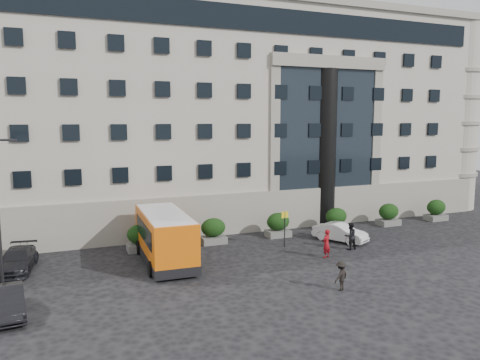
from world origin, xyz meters
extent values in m
plane|color=black|center=(0.00, 0.00, 0.00)|extent=(120.00, 120.00, 0.00)
cube|color=#A7A294|center=(6.00, 22.00, 9.00)|extent=(44.00, 24.00, 18.00)
cylinder|color=black|center=(12.00, 10.30, 6.50)|extent=(1.80, 1.80, 13.00)
cube|color=#545452|center=(-4.00, 7.80, 0.25)|extent=(1.80, 1.20, 0.50)
ellipsoid|color=black|center=(-4.00, 7.80, 1.17)|extent=(1.80, 1.26, 1.34)
cube|color=#545452|center=(1.20, 7.80, 0.25)|extent=(1.80, 1.20, 0.50)
ellipsoid|color=black|center=(1.20, 7.80, 1.17)|extent=(1.80, 1.26, 1.34)
cube|color=#545452|center=(6.40, 7.80, 0.25)|extent=(1.80, 1.20, 0.50)
ellipsoid|color=black|center=(6.40, 7.80, 1.17)|extent=(1.80, 1.26, 1.34)
cube|color=#545452|center=(11.60, 7.80, 0.25)|extent=(1.80, 1.20, 0.50)
ellipsoid|color=black|center=(11.60, 7.80, 1.17)|extent=(1.80, 1.26, 1.34)
cube|color=#545452|center=(16.80, 7.80, 0.25)|extent=(1.80, 1.20, 0.50)
ellipsoid|color=black|center=(16.80, 7.80, 1.17)|extent=(1.80, 1.26, 1.34)
cube|color=#545452|center=(22.00, 7.80, 0.25)|extent=(1.80, 1.20, 0.50)
ellipsoid|color=black|center=(22.00, 7.80, 1.17)|extent=(1.80, 1.26, 1.34)
cylinder|color=#262628|center=(-11.55, 3.00, 7.85)|extent=(0.90, 0.12, 0.12)
cube|color=black|center=(-11.10, 3.00, 7.80)|extent=(0.35, 0.18, 0.14)
cylinder|color=#262628|center=(5.50, 5.00, 1.25)|extent=(0.08, 0.08, 2.50)
cube|color=yellow|center=(5.50, 5.00, 2.30)|extent=(0.50, 0.06, 0.45)
cube|color=#E3600A|center=(-3.04, 4.67, 1.82)|extent=(2.81, 7.56, 2.55)
cube|color=black|center=(-3.04, 4.67, 0.45)|extent=(2.86, 7.60, 0.55)
cube|color=black|center=(-3.04, 4.67, 2.08)|extent=(2.82, 5.92, 1.12)
cube|color=silver|center=(-3.04, 4.67, 3.05)|extent=(2.67, 7.18, 0.18)
cylinder|color=black|center=(-4.40, 2.32, 0.45)|extent=(0.31, 0.91, 0.90)
cylinder|color=black|center=(-1.84, 2.23, 0.45)|extent=(0.31, 0.91, 0.90)
cylinder|color=black|center=(-4.24, 7.10, 0.45)|extent=(0.31, 0.91, 0.90)
cylinder|color=black|center=(-1.68, 7.02, 0.45)|extent=(0.31, 0.91, 0.90)
cube|color=maroon|center=(-12.01, 14.11, 1.55)|extent=(2.33, 3.62, 2.49)
cube|color=maroon|center=(-11.98, 11.52, 1.15)|extent=(2.21, 1.62, 1.70)
cube|color=black|center=(-11.97, 10.82, 1.50)|extent=(1.90, 0.14, 0.80)
cylinder|color=black|center=(-10.89, 11.63, 0.42)|extent=(0.27, 0.84, 0.84)
cylinder|color=black|center=(-13.12, 14.90, 0.42)|extent=(0.27, 0.84, 0.84)
cylinder|color=black|center=(-10.92, 14.92, 0.42)|extent=(0.27, 0.84, 0.84)
imported|color=black|center=(-11.50, -0.56, 0.66)|extent=(1.79, 4.10, 1.31)
imported|color=black|center=(-11.50, 6.29, 0.66)|extent=(2.46, 4.74, 1.31)
imported|color=silver|center=(10.00, 4.87, 0.66)|extent=(3.11, 4.20, 1.32)
imported|color=maroon|center=(6.84, 1.76, 0.92)|extent=(0.80, 0.68, 1.85)
imported|color=black|center=(9.40, 2.78, 0.94)|extent=(0.97, 0.78, 1.89)
imported|color=black|center=(4.38, -3.53, 0.78)|extent=(1.16, 0.94, 1.56)
camera|label=1|loc=(-9.33, -23.34, 8.89)|focal=35.00mm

